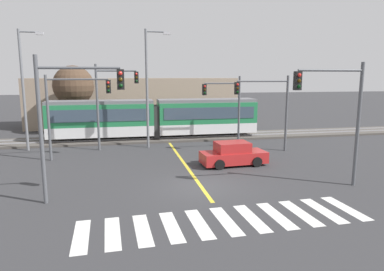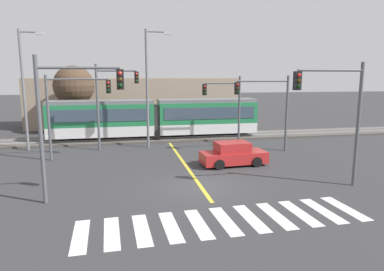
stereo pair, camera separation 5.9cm
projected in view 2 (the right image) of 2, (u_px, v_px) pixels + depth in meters
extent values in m
plane|color=#333335|center=(201.00, 186.00, 17.83)|extent=(200.00, 200.00, 0.00)
cube|color=#4C4742|center=(167.00, 138.00, 31.41)|extent=(120.00, 4.00, 0.18)
cube|color=#939399|center=(168.00, 138.00, 30.70)|extent=(120.00, 0.08, 0.10)
cube|color=#939399|center=(166.00, 135.00, 32.09)|extent=(120.00, 0.08, 0.10)
cube|color=silver|center=(102.00, 130.00, 30.15)|extent=(9.00, 2.60, 0.90)
cube|color=#237A47|center=(101.00, 114.00, 29.91)|extent=(9.00, 2.60, 1.90)
cube|color=#384756|center=(100.00, 116.00, 28.63)|extent=(8.28, 0.04, 1.04)
cube|color=slate|center=(101.00, 102.00, 29.72)|extent=(9.00, 2.39, 0.28)
cylinder|color=black|center=(131.00, 134.00, 30.71)|extent=(0.70, 0.20, 0.70)
cylinder|color=black|center=(73.00, 136.00, 29.74)|extent=(0.70, 0.20, 0.70)
cube|color=silver|center=(207.00, 127.00, 32.00)|extent=(9.00, 2.60, 0.90)
cube|color=#237A47|center=(207.00, 112.00, 31.76)|extent=(9.00, 2.60, 1.90)
cube|color=#384756|center=(210.00, 113.00, 30.48)|extent=(8.28, 0.04, 1.04)
cube|color=slate|center=(207.00, 101.00, 31.57)|extent=(9.00, 2.39, 0.28)
cylinder|color=black|center=(232.00, 131.00, 32.56)|extent=(0.70, 0.20, 0.70)
cylinder|color=black|center=(181.00, 133.00, 31.59)|extent=(0.70, 0.20, 0.70)
cube|color=#2D2D2D|center=(156.00, 121.00, 30.95)|extent=(0.50, 2.34, 2.80)
cube|color=silver|center=(80.00, 236.00, 12.28)|extent=(0.68, 2.82, 0.01)
cube|color=silver|center=(112.00, 233.00, 12.54)|extent=(0.68, 2.82, 0.01)
cube|color=silver|center=(142.00, 230.00, 12.80)|extent=(0.68, 2.82, 0.01)
cube|color=silver|center=(171.00, 227.00, 13.06)|extent=(0.68, 2.82, 0.01)
cube|color=silver|center=(199.00, 224.00, 13.32)|extent=(0.68, 2.82, 0.01)
cube|color=silver|center=(225.00, 221.00, 13.58)|extent=(0.68, 2.82, 0.01)
cube|color=silver|center=(251.00, 218.00, 13.84)|extent=(0.68, 2.82, 0.01)
cube|color=silver|center=(276.00, 215.00, 14.10)|extent=(0.68, 2.82, 0.01)
cube|color=silver|center=(300.00, 213.00, 14.36)|extent=(0.68, 2.82, 0.01)
cube|color=silver|center=(323.00, 210.00, 14.62)|extent=(0.68, 2.82, 0.01)
cube|color=silver|center=(345.00, 208.00, 14.88)|extent=(0.68, 2.82, 0.01)
cube|color=gold|center=(184.00, 164.00, 22.50)|extent=(0.20, 14.48, 0.01)
cube|color=#B22323|center=(233.00, 157.00, 22.08)|extent=(4.30, 1.98, 0.72)
cube|color=#B22323|center=(232.00, 147.00, 21.94)|extent=(2.20, 1.66, 0.64)
cube|color=#384756|center=(247.00, 146.00, 22.20)|extent=(0.20, 1.43, 0.52)
cube|color=#384756|center=(228.00, 145.00, 22.68)|extent=(1.78, 0.16, 0.48)
cylinder|color=black|center=(246.00, 156.00, 23.25)|extent=(0.65, 0.26, 0.64)
cylinder|color=black|center=(257.00, 162.00, 21.63)|extent=(0.65, 0.26, 0.64)
cylinder|color=black|center=(211.00, 158.00, 22.59)|extent=(0.65, 0.26, 0.64)
cylinder|color=black|center=(219.00, 165.00, 20.98)|extent=(0.65, 0.26, 0.64)
cylinder|color=#515459|center=(358.00, 125.00, 17.48)|extent=(0.18, 0.18, 6.37)
cylinder|color=#515459|center=(331.00, 70.00, 16.67)|extent=(3.50, 0.12, 0.12)
cube|color=black|center=(297.00, 81.00, 16.41)|extent=(0.32, 0.28, 0.90)
sphere|color=red|center=(299.00, 75.00, 16.22)|extent=(0.18, 0.18, 0.18)
sphere|color=#3A2706|center=(299.00, 81.00, 16.27)|extent=(0.18, 0.18, 0.18)
sphere|color=black|center=(299.00, 87.00, 16.32)|extent=(0.18, 0.18, 0.18)
cylinder|color=#515459|center=(287.00, 114.00, 25.98)|extent=(0.18, 0.18, 5.73)
cylinder|color=#515459|center=(263.00, 81.00, 25.17)|extent=(4.00, 0.12, 0.12)
cube|color=black|center=(237.00, 88.00, 24.87)|extent=(0.32, 0.28, 0.90)
sphere|color=red|center=(238.00, 85.00, 24.68)|extent=(0.18, 0.18, 0.18)
sphere|color=#3A2706|center=(238.00, 88.00, 24.72)|extent=(0.18, 0.18, 0.18)
sphere|color=black|center=(238.00, 92.00, 24.77)|extent=(0.18, 0.18, 0.18)
cylinder|color=#515459|center=(98.00, 108.00, 26.14)|extent=(0.18, 0.18, 6.59)
cylinder|color=#515459|center=(116.00, 71.00, 25.95)|extent=(3.00, 0.12, 0.12)
cube|color=black|center=(137.00, 77.00, 26.33)|extent=(0.32, 0.28, 0.90)
sphere|color=red|center=(137.00, 74.00, 26.14)|extent=(0.18, 0.18, 0.18)
sphere|color=#3A2706|center=(137.00, 77.00, 26.19)|extent=(0.18, 0.18, 0.18)
sphere|color=black|center=(137.00, 81.00, 26.23)|extent=(0.18, 0.18, 0.18)
cylinder|color=#515459|center=(48.00, 118.00, 22.91)|extent=(0.18, 0.18, 5.78)
cylinder|color=#515459|center=(77.00, 79.00, 22.86)|extent=(4.00, 0.12, 0.12)
cube|color=black|center=(108.00, 87.00, 23.33)|extent=(0.32, 0.28, 0.90)
sphere|color=red|center=(108.00, 83.00, 23.14)|extent=(0.18, 0.18, 0.18)
sphere|color=#3A2706|center=(108.00, 87.00, 23.19)|extent=(0.18, 0.18, 0.18)
sphere|color=black|center=(109.00, 91.00, 23.23)|extent=(0.18, 0.18, 0.18)
cylinder|color=#515459|center=(40.00, 131.00, 14.95)|extent=(0.18, 0.18, 6.58)
cylinder|color=#515459|center=(79.00, 68.00, 14.82)|extent=(3.50, 0.12, 0.12)
cube|color=black|center=(120.00, 79.00, 15.25)|extent=(0.32, 0.28, 0.90)
sphere|color=red|center=(120.00, 73.00, 15.06)|extent=(0.18, 0.18, 0.18)
sphere|color=#3A2706|center=(120.00, 80.00, 15.10)|extent=(0.18, 0.18, 0.18)
sphere|color=black|center=(120.00, 86.00, 15.15)|extent=(0.18, 0.18, 0.18)
cylinder|color=#515459|center=(239.00, 111.00, 28.63)|extent=(0.18, 0.18, 5.70)
cylinder|color=#515459|center=(222.00, 83.00, 27.95)|extent=(3.00, 0.12, 0.12)
cube|color=black|center=(204.00, 90.00, 27.74)|extent=(0.32, 0.28, 0.90)
sphere|color=red|center=(205.00, 86.00, 27.55)|extent=(0.18, 0.18, 0.18)
sphere|color=#3A2706|center=(205.00, 90.00, 27.60)|extent=(0.18, 0.18, 0.18)
sphere|color=black|center=(205.00, 93.00, 27.64)|extent=(0.18, 0.18, 0.18)
cylinder|color=slate|center=(24.00, 91.00, 25.81)|extent=(0.20, 0.20, 9.11)
cylinder|color=slate|center=(29.00, 32.00, 25.21)|extent=(1.44, 0.12, 0.12)
cube|color=#B2B2B7|center=(40.00, 33.00, 25.37)|extent=(0.56, 0.28, 0.20)
cylinder|color=slate|center=(147.00, 90.00, 26.91)|extent=(0.20, 0.20, 9.26)
cylinder|color=slate|center=(156.00, 32.00, 26.32)|extent=(1.63, 0.12, 0.12)
cube|color=#B2B2B7|center=(167.00, 33.00, 26.49)|extent=(0.56, 0.28, 0.20)
cylinder|color=brown|center=(75.00, 114.00, 33.77)|extent=(0.32, 0.32, 4.00)
sphere|color=#4C3828|center=(74.00, 86.00, 33.30)|extent=(3.90, 3.90, 3.90)
cube|color=gray|center=(135.00, 102.00, 40.27)|extent=(23.38, 6.00, 5.48)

